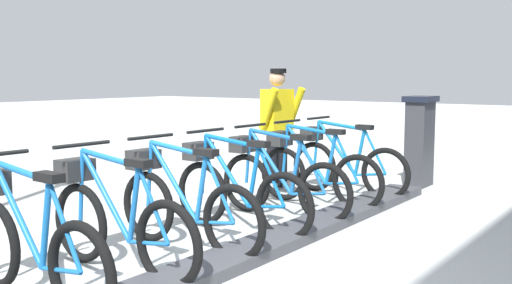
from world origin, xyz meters
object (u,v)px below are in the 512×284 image
(bike_docked_1, at_px, (314,170))
(bike_docked_5, at_px, (115,220))
(bike_docked_0, at_px, (344,162))
(bike_docked_6, at_px, (27,242))
(bike_docked_2, at_px, (278,179))
(bike_docked_3, at_px, (235,190))
(payment_kiosk, at_px, (419,139))
(bike_docked_4, at_px, (182,203))
(worker_near_rack, at_px, (278,124))

(bike_docked_1, distance_m, bike_docked_5, 3.08)
(bike_docked_0, distance_m, bike_docked_6, 4.62)
(bike_docked_2, xyz_separation_m, bike_docked_3, (0.00, 0.77, 0.00))
(bike_docked_2, distance_m, bike_docked_5, 2.31)
(bike_docked_5, bearing_deg, payment_kiosk, -96.48)
(payment_kiosk, height_order, bike_docked_3, payment_kiosk)
(bike_docked_0, xyz_separation_m, bike_docked_2, (0.00, 1.54, 0.00))
(bike_docked_0, bearing_deg, bike_docked_4, 90.00)
(bike_docked_6, distance_m, worker_near_rack, 4.54)
(payment_kiosk, xyz_separation_m, bike_docked_3, (0.57, 3.50, -0.24))
(bike_docked_2, xyz_separation_m, bike_docked_6, (0.00, 3.08, 0.00))
(bike_docked_0, height_order, bike_docked_2, same)
(payment_kiosk, relative_size, bike_docked_2, 0.74)
(worker_near_rack, bearing_deg, bike_docked_0, -168.12)
(bike_docked_0, relative_size, bike_docked_4, 1.00)
(payment_kiosk, relative_size, bike_docked_6, 0.74)
(bike_docked_2, bearing_deg, bike_docked_5, 90.00)
(bike_docked_2, bearing_deg, bike_docked_0, -90.00)
(bike_docked_0, bearing_deg, worker_near_rack, 11.88)
(payment_kiosk, distance_m, bike_docked_4, 4.31)
(bike_docked_3, height_order, worker_near_rack, worker_near_rack)
(bike_docked_2, bearing_deg, bike_docked_1, -90.00)
(bike_docked_1, height_order, worker_near_rack, worker_near_rack)
(bike_docked_2, xyz_separation_m, bike_docked_4, (0.00, 1.54, 0.00))
(worker_near_rack, bearing_deg, bike_docked_5, 104.15)
(payment_kiosk, height_order, bike_docked_1, payment_kiosk)
(bike_docked_4, distance_m, bike_docked_5, 0.77)
(payment_kiosk, relative_size, bike_docked_0, 0.74)
(payment_kiosk, bearing_deg, bike_docked_5, 83.52)
(payment_kiosk, relative_size, bike_docked_5, 0.74)
(bike_docked_3, bearing_deg, bike_docked_4, 90.00)
(bike_docked_5, relative_size, worker_near_rack, 1.04)
(payment_kiosk, bearing_deg, bike_docked_2, 78.17)
(bike_docked_1, bearing_deg, bike_docked_3, 90.00)
(bike_docked_0, relative_size, bike_docked_3, 1.00)
(bike_docked_1, distance_m, bike_docked_2, 0.77)
(payment_kiosk, distance_m, bike_docked_6, 5.84)
(bike_docked_5, bearing_deg, bike_docked_6, 90.00)
(bike_docked_0, relative_size, bike_docked_5, 1.00)
(payment_kiosk, relative_size, bike_docked_4, 0.74)
(payment_kiosk, relative_size, bike_docked_3, 0.74)
(bike_docked_4, xyz_separation_m, bike_docked_5, (0.00, 0.77, 0.00))
(bike_docked_6, relative_size, worker_near_rack, 1.04)
(bike_docked_1, relative_size, bike_docked_2, 1.00)
(bike_docked_3, distance_m, worker_near_rack, 2.36)
(bike_docked_1, height_order, bike_docked_2, same)
(worker_near_rack, bearing_deg, bike_docked_4, 107.71)
(bike_docked_0, bearing_deg, payment_kiosk, -115.66)
(bike_docked_1, relative_size, bike_docked_4, 1.00)
(payment_kiosk, xyz_separation_m, bike_docked_5, (0.57, 5.04, -0.24))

